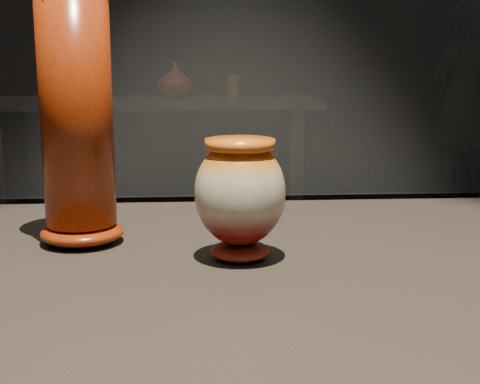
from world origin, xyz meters
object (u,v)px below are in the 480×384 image
(back_shelf, at_px, (151,142))
(tall_vase, at_px, (77,116))
(main_vase, at_px, (240,194))
(visitor, at_px, (461,102))

(back_shelf, bearing_deg, tall_vase, -87.80)
(main_vase, height_order, tall_vase, tall_vase)
(visitor, bearing_deg, back_shelf, 0.12)
(main_vase, xyz_separation_m, back_shelf, (-0.33, 3.22, -0.35))
(tall_vase, relative_size, back_shelf, 0.18)
(main_vase, height_order, back_shelf, main_vase)
(main_vase, xyz_separation_m, tall_vase, (-0.21, 0.09, 0.09))
(main_vase, distance_m, tall_vase, 0.25)
(main_vase, bearing_deg, visitor, 65.11)
(main_vase, bearing_deg, back_shelf, 95.87)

